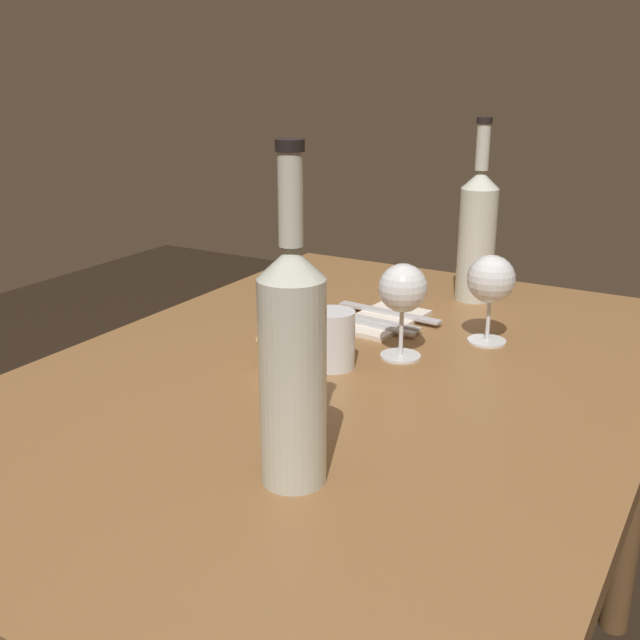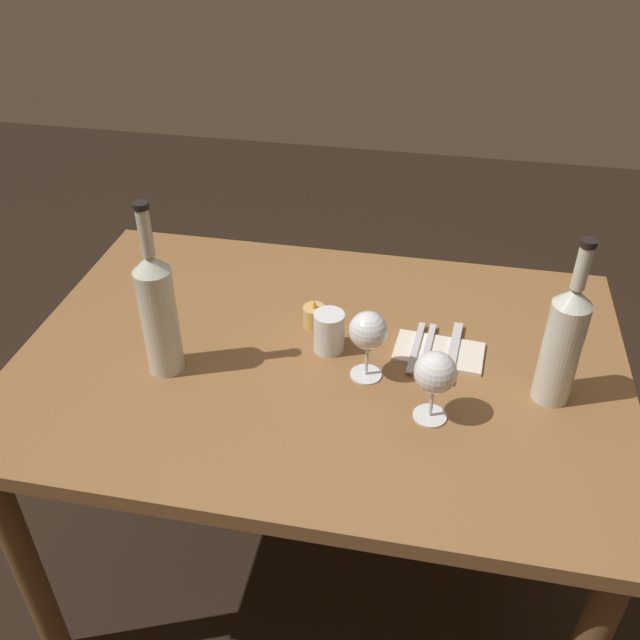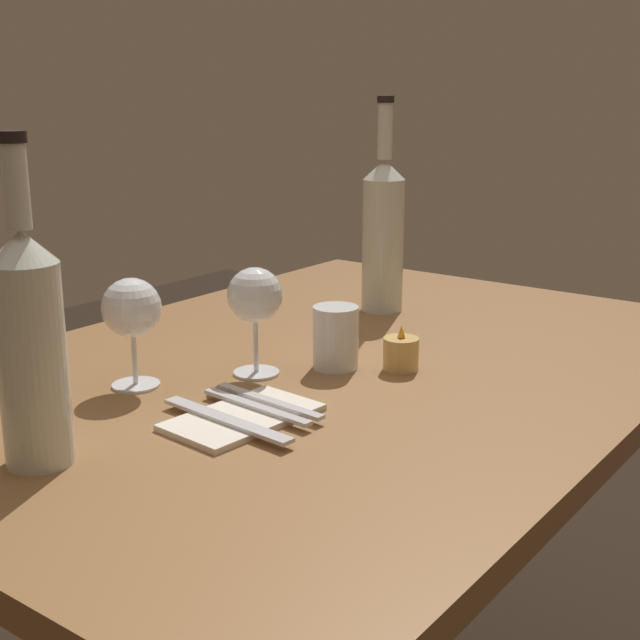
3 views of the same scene
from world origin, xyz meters
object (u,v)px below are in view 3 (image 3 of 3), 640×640
wine_glass_right (132,310)px  wine_bottle_second (30,343)px  votive_candle (401,355)px  wine_glass_left (255,298)px  fork_inner (256,407)px  wine_bottle (383,231)px  table_knife (226,420)px  folded_napkin (243,417)px  water_tumbler (336,341)px  fork_outer (269,401)px

wine_glass_right → wine_bottle_second: 0.26m
votive_candle → wine_glass_right: bearing=-42.1°
wine_glass_left → fork_inner: 0.19m
wine_glass_right → wine_bottle: 0.56m
votive_candle → table_knife: 0.32m
wine_glass_left → wine_bottle_second: size_ratio=0.44×
folded_napkin → fork_inner: size_ratio=1.10×
folded_napkin → table_knife: 0.03m
wine_glass_left → wine_bottle: (-0.42, -0.05, 0.03)m
wine_bottle → votive_candle: bearing=37.4°
votive_candle → table_knife: (0.32, -0.05, -0.01)m
table_knife → fork_inner: bearing=-180.0°
fork_inner → wine_bottle_second: bearing=-20.9°
water_tumbler → fork_inner: water_tumbler is taller
wine_glass_left → votive_candle: bearing=132.3°
wine_bottle_second → table_knife: bearing=153.9°
wine_bottle → folded_napkin: size_ratio=1.93×
wine_bottle_second → votive_candle: bearing=163.9°
wine_glass_left → votive_candle: 0.23m
water_tumbler → fork_outer: size_ratio=0.51×
wine_bottle_second → water_tumbler: 0.48m
wine_glass_right → table_knife: size_ratio=0.72×
water_tumbler → fork_outer: bearing=8.9°
table_knife → wine_bottle: bearing=-165.1°
fork_outer → water_tumbler: bearing=-171.1°
fork_outer → fork_inner: bearing=0.0°
fork_inner → fork_outer: size_ratio=1.00×
fork_inner → wine_bottle: bearing=-163.6°
water_tumbler → table_knife: bearing=6.3°
table_knife → water_tumbler: bearing=-173.7°
table_knife → folded_napkin: bearing=180.0°
wine_glass_right → table_knife: wine_glass_right is taller
wine_bottle_second → water_tumbler: size_ratio=3.87×
wine_bottle_second → table_knife: size_ratio=1.69×
table_knife → votive_candle: bearing=170.6°
wine_bottle_second → water_tumbler: bearing=171.9°
wine_bottle → table_knife: (0.59, 0.16, -0.14)m
water_tumbler → folded_napkin: bearing=7.1°
wine_bottle → wine_glass_right: bearing=-4.5°
water_tumbler → fork_inner: 0.22m
wine_bottle_second → fork_outer: 0.32m
water_tumbler → fork_inner: bearing=7.9°
wine_bottle_second → folded_napkin: 0.28m
votive_candle → folded_napkin: (0.29, -0.05, -0.02)m
wine_glass_left → folded_napkin: 0.21m
wine_glass_right → folded_napkin: bearing=88.3°
fork_outer → table_knife: (0.08, 0.00, 0.00)m
water_tumbler → votive_candle: bearing=121.1°
wine_bottle → votive_candle: (0.27, 0.21, -0.12)m
votive_candle → folded_napkin: size_ratio=0.34×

